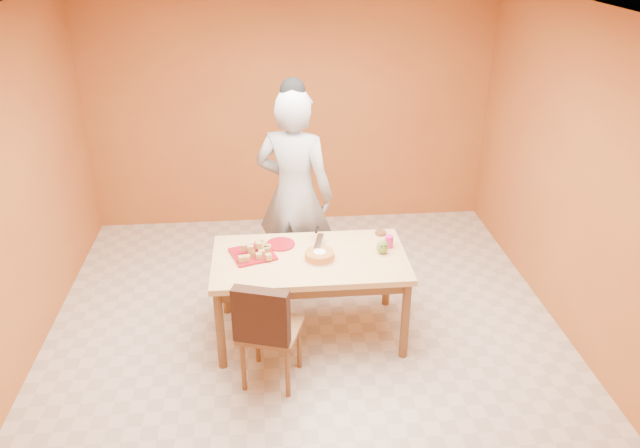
{
  "coord_description": "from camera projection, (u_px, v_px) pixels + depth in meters",
  "views": [
    {
      "loc": [
        -0.28,
        -4.29,
        3.28
      ],
      "look_at": [
        0.13,
        0.3,
        1.0
      ],
      "focal_mm": 35.0,
      "sensor_mm": 36.0,
      "label": 1
    }
  ],
  "objects": [
    {
      "name": "white_cake_plate",
      "position": [
        320.0,
        259.0,
        5.09
      ],
      "size": [
        0.3,
        0.3,
        0.01
      ],
      "primitive_type": "cylinder",
      "rotation": [
        0.0,
        0.0,
        0.27
      ],
      "color": "white",
      "rests_on": "dining_table"
    },
    {
      "name": "sponge_cake",
      "position": [
        320.0,
        255.0,
        5.08
      ],
      "size": [
        0.31,
        0.31,
        0.06
      ],
      "primitive_type": "cylinder",
      "rotation": [
        0.0,
        0.0,
        -0.34
      ],
      "color": "#CC6E34",
      "rests_on": "white_cake_plate"
    },
    {
      "name": "dining_table",
      "position": [
        310.0,
        267.0,
        5.17
      ],
      "size": [
        1.6,
        0.9,
        0.76
      ],
      "color": "#F3C97F",
      "rests_on": "floor"
    },
    {
      "name": "wall_right",
      "position": [
        592.0,
        190.0,
        4.89
      ],
      "size": [
        0.0,
        5.0,
        5.0
      ],
      "primitive_type": "plane",
      "rotation": [
        1.57,
        0.0,
        -1.57
      ],
      "color": "#BA682B",
      "rests_on": "floor"
    },
    {
      "name": "cake_server",
      "position": [
        319.0,
        241.0,
        5.22
      ],
      "size": [
        0.11,
        0.28,
        0.01
      ],
      "primitive_type": "cube",
      "rotation": [
        0.0,
        0.0,
        -0.22
      ],
      "color": "silver",
      "rests_on": "sponge_cake"
    },
    {
      "name": "pastry_pile",
      "position": [
        252.0,
        248.0,
        5.13
      ],
      "size": [
        0.3,
        0.3,
        0.1
      ],
      "primitive_type": null,
      "color": "tan",
      "rests_on": "pastry_platter"
    },
    {
      "name": "magenta_glass",
      "position": [
        389.0,
        242.0,
        5.26
      ],
      "size": [
        0.09,
        0.09,
        0.1
      ],
      "primitive_type": "cylinder",
      "rotation": [
        0.0,
        0.0,
        0.31
      ],
      "color": "#D7207B",
      "rests_on": "dining_table"
    },
    {
      "name": "checker_tin",
      "position": [
        381.0,
        233.0,
        5.49
      ],
      "size": [
        0.1,
        0.1,
        0.03
      ],
      "primitive_type": "cylinder",
      "rotation": [
        0.0,
        0.0,
        0.05
      ],
      "color": "#3D1D10",
      "rests_on": "dining_table"
    },
    {
      "name": "dining_chair",
      "position": [
        271.0,
        328.0,
        4.7
      ],
      "size": [
        0.55,
        0.62,
        0.94
      ],
      "rotation": [
        0.0,
        0.0,
        -0.31
      ],
      "color": "brown",
      "rests_on": "floor"
    },
    {
      "name": "red_dinner_plate",
      "position": [
        281.0,
        244.0,
        5.31
      ],
      "size": [
        0.29,
        0.29,
        0.01
      ],
      "primitive_type": "cylinder",
      "rotation": [
        0.0,
        0.0,
        -0.19
      ],
      "color": "maroon",
      "rests_on": "dining_table"
    },
    {
      "name": "pastry_platter",
      "position": [
        253.0,
        254.0,
        5.15
      ],
      "size": [
        0.42,
        0.42,
        0.02
      ],
      "primitive_type": "cube",
      "rotation": [
        0.0,
        0.0,
        0.33
      ],
      "color": "maroon",
      "rests_on": "dining_table"
    },
    {
      "name": "egg_ornament",
      "position": [
        382.0,
        247.0,
        5.16
      ],
      "size": [
        0.11,
        0.09,
        0.12
      ],
      "primitive_type": "ellipsoid",
      "rotation": [
        0.0,
        0.0,
        0.09
      ],
      "color": "olive",
      "rests_on": "dining_table"
    },
    {
      "name": "ceiling",
      "position": [
        304.0,
        14.0,
        4.11
      ],
      "size": [
        5.0,
        5.0,
        0.0
      ],
      "primitive_type": "plane",
      "rotation": [
        3.14,
        0.0,
        0.0
      ],
      "color": "white",
      "rests_on": "wall_back"
    },
    {
      "name": "person",
      "position": [
        295.0,
        195.0,
        5.68
      ],
      "size": [
        0.85,
        0.71,
        1.99
      ],
      "primitive_type": "imported",
      "rotation": [
        0.0,
        0.0,
        2.76
      ],
      "color": "gray",
      "rests_on": "floor"
    },
    {
      "name": "wall_back",
      "position": [
        290.0,
        109.0,
        6.94
      ],
      "size": [
        4.5,
        0.0,
        4.5
      ],
      "primitive_type": "plane",
      "rotation": [
        1.57,
        0.0,
        0.0
      ],
      "color": "#BA682B",
      "rests_on": "floor"
    },
    {
      "name": "floor",
      "position": [
        308.0,
        345.0,
        5.3
      ],
      "size": [
        5.0,
        5.0,
        0.0
      ],
      "primitive_type": "plane",
      "color": "beige",
      "rests_on": "ground"
    }
  ]
}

